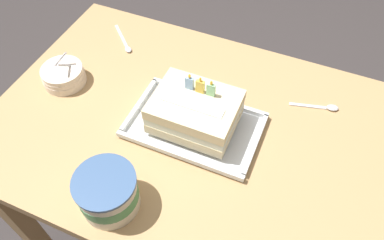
% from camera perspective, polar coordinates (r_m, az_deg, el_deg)
% --- Properties ---
extents(ground_plane, '(8.00, 8.00, 0.00)m').
position_cam_1_polar(ground_plane, '(1.68, -0.23, -15.93)').
color(ground_plane, '#383333').
extents(dining_table, '(1.13, 0.78, 0.72)m').
position_cam_1_polar(dining_table, '(1.13, -0.32, -3.97)').
color(dining_table, tan).
rests_on(dining_table, ground_plane).
extents(foil_tray, '(0.36, 0.23, 0.02)m').
position_cam_1_polar(foil_tray, '(1.04, 0.35, -1.00)').
color(foil_tray, silver).
rests_on(foil_tray, dining_table).
extents(birthday_cake, '(0.22, 0.17, 0.14)m').
position_cam_1_polar(birthday_cake, '(0.99, 0.37, 1.19)').
color(birthday_cake, beige).
rests_on(birthday_cake, foil_tray).
extents(bowl_stack, '(0.13, 0.13, 0.10)m').
position_cam_1_polar(bowl_stack, '(1.21, -19.09, 6.50)').
color(bowl_stack, silver).
rests_on(bowl_stack, dining_table).
extents(ice_cream_tub, '(0.15, 0.15, 0.11)m').
position_cam_1_polar(ice_cream_tub, '(0.90, -12.77, -10.76)').
color(ice_cream_tub, silver).
rests_on(ice_cream_tub, dining_table).
extents(serving_spoon_near_tray, '(0.14, 0.05, 0.01)m').
position_cam_1_polar(serving_spoon_near_tray, '(1.15, 19.87, 1.85)').
color(serving_spoon_near_tray, silver).
rests_on(serving_spoon_near_tray, dining_table).
extents(serving_spoon_by_bowls, '(0.13, 0.12, 0.01)m').
position_cam_1_polar(serving_spoon_by_bowls, '(1.30, -10.12, 11.33)').
color(serving_spoon_by_bowls, silver).
rests_on(serving_spoon_by_bowls, dining_table).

